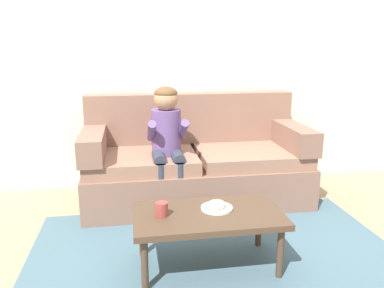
{
  "coord_description": "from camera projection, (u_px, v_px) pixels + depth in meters",
  "views": [
    {
      "loc": [
        -0.56,
        -2.59,
        1.43
      ],
      "look_at": [
        -0.06,
        0.45,
        0.65
      ],
      "focal_mm": 36.02,
      "sensor_mm": 36.0,
      "label": 1
    }
  ],
  "objects": [
    {
      "name": "area_rug",
      "position": [
        216.0,
        257.0,
        2.68
      ],
      "size": [
        2.6,
        1.73,
        0.01
      ],
      "primitive_type": "cube",
      "color": "#476675",
      "rests_on": "ground"
    },
    {
      "name": "coffee_table",
      "position": [
        208.0,
        219.0,
        2.5
      ],
      "size": [
        0.96,
        0.53,
        0.39
      ],
      "color": "#4C3828",
      "rests_on": "ground"
    },
    {
      "name": "plate",
      "position": [
        217.0,
        208.0,
        2.54
      ],
      "size": [
        0.21,
        0.21,
        0.01
      ],
      "primitive_type": "cylinder",
      "color": "white",
      "rests_on": "coffee_table"
    },
    {
      "name": "person_child",
      "position": [
        167.0,
        137.0,
        3.33
      ],
      "size": [
        0.34,
        0.58,
        1.1
      ],
      "color": "#664C84",
      "rests_on": "ground"
    },
    {
      "name": "couch",
      "position": [
        195.0,
        164.0,
        3.66
      ],
      "size": [
        2.04,
        0.9,
        0.99
      ],
      "color": "#846051",
      "rests_on": "ground"
    },
    {
      "name": "ground",
      "position": [
        209.0,
        241.0,
        2.92
      ],
      "size": [
        10.0,
        10.0,
        0.0
      ],
      "primitive_type": "plane",
      "color": "#9E896B"
    },
    {
      "name": "wall_back",
      "position": [
        182.0,
        50.0,
        3.92
      ],
      "size": [
        8.0,
        0.1,
        2.8
      ],
      "primitive_type": "cube",
      "color": "silver",
      "rests_on": "ground"
    },
    {
      "name": "mug",
      "position": [
        162.0,
        209.0,
        2.43
      ],
      "size": [
        0.08,
        0.08,
        0.09
      ],
      "primitive_type": "cylinder",
      "color": "#993D38",
      "rests_on": "coffee_table"
    },
    {
      "name": "donut",
      "position": [
        217.0,
        204.0,
        2.54
      ],
      "size": [
        0.16,
        0.16,
        0.04
      ],
      "primitive_type": "torus",
      "rotation": [
        0.0,
        0.0,
        0.49
      ],
      "color": "beige",
      "rests_on": "plate"
    }
  ]
}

